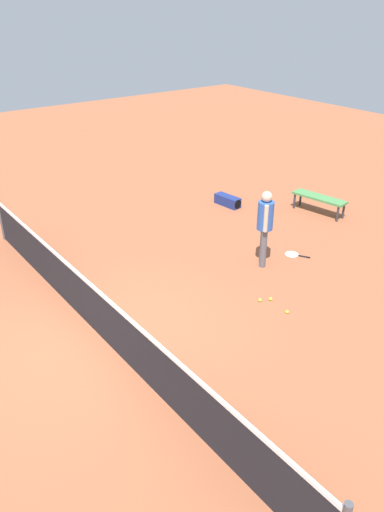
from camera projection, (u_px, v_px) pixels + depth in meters
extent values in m
plane|color=#9E5638|center=(103.00, 338.00, 8.70)|extent=(40.00, 40.00, 0.00)
cylinder|color=#4C4C51|center=(1.00, 219.00, 11.98)|extent=(0.09, 0.09, 1.07)
cube|color=black|center=(101.00, 316.00, 8.49)|extent=(10.00, 0.02, 0.91)
cube|color=white|center=(98.00, 292.00, 8.26)|extent=(10.00, 0.04, 0.06)
cylinder|color=#595960|center=(263.00, 249.00, 10.79)|extent=(0.20, 0.20, 0.85)
cylinder|color=#595960|center=(263.00, 245.00, 10.98)|extent=(0.20, 0.20, 0.85)
cylinder|color=#2D59B2|center=(265.00, 216.00, 10.55)|extent=(0.48, 0.48, 0.62)
cylinder|color=beige|center=(266.00, 219.00, 10.35)|extent=(0.13, 0.13, 0.58)
cylinder|color=beige|center=(265.00, 211.00, 10.73)|extent=(0.13, 0.13, 0.58)
sphere|color=beige|center=(267.00, 197.00, 10.35)|extent=(0.33, 0.33, 0.23)
torus|color=white|center=(292.00, 254.00, 11.46)|extent=(0.43, 0.43, 0.02)
cylinder|color=silver|center=(292.00, 254.00, 11.46)|extent=(0.36, 0.36, 0.00)
cylinder|color=black|center=(304.00, 257.00, 11.36)|extent=(0.26, 0.16, 0.03)
sphere|color=#C6E033|center=(287.00, 312.00, 9.34)|extent=(0.07, 0.07, 0.07)
sphere|color=#C6E033|center=(260.00, 300.00, 9.70)|extent=(0.07, 0.07, 0.07)
sphere|color=#C6E033|center=(271.00, 299.00, 9.74)|extent=(0.07, 0.07, 0.07)
cube|color=#4C8C4C|center=(319.00, 198.00, 13.46)|extent=(1.54, 0.62, 0.06)
cylinder|color=#333338|center=(343.00, 211.00, 13.26)|extent=(0.07, 0.07, 0.42)
cylinder|color=#333338|center=(300.00, 198.00, 14.09)|extent=(0.07, 0.07, 0.42)
cylinder|color=#333338|center=(338.00, 214.00, 13.07)|extent=(0.07, 0.07, 0.42)
cylinder|color=#333338|center=(294.00, 201.00, 13.90)|extent=(0.07, 0.07, 0.42)
cube|color=navy|center=(228.00, 201.00, 14.11)|extent=(0.82, 0.35, 0.28)
cylinder|color=black|center=(237.00, 204.00, 13.88)|extent=(0.12, 0.27, 0.27)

